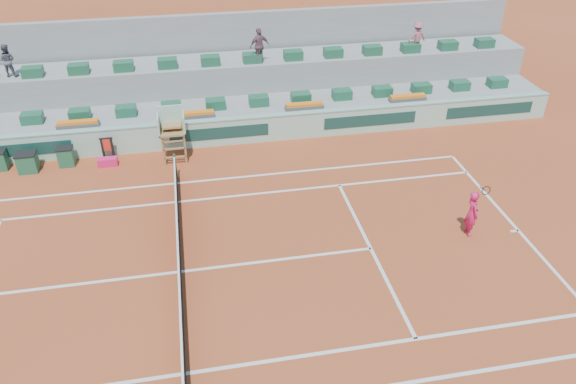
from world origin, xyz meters
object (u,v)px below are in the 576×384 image
Objects in this scene: player_bag at (108,162)px; tennis_player at (472,213)px; drink_cooler_a at (66,156)px; umpire_chair at (172,127)px.

player_bag is 0.35× the size of tennis_player.
drink_cooler_a is 16.46m from tennis_player.
player_bag is at bearing -179.64° from umpire_chair.
umpire_chair is 1.05× the size of tennis_player.
tennis_player reaches higher than drink_cooler_a.
tennis_player is at bearing -27.70° from drink_cooler_a.
drink_cooler_a is at bearing 175.59° from umpire_chair.
umpire_chair reaches higher than tennis_player.
tennis_player is (10.04, -7.30, -0.67)m from umpire_chair.
umpire_chair is at bearing 143.99° from tennis_player.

